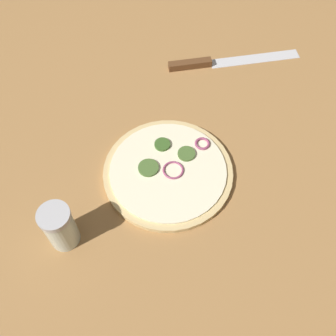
% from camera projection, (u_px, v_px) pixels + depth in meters
% --- Properties ---
extents(ground_plane, '(3.00, 3.00, 0.00)m').
position_uv_depth(ground_plane, '(168.00, 174.00, 0.82)').
color(ground_plane, '#9E703F').
extents(pizza, '(0.27, 0.27, 0.02)m').
position_uv_depth(pizza, '(168.00, 171.00, 0.81)').
color(pizza, '#D6B77A').
rests_on(pizza, ground_plane).
extents(knife, '(0.33, 0.13, 0.02)m').
position_uv_depth(knife, '(211.00, 62.00, 0.99)').
color(knife, silver).
rests_on(knife, ground_plane).
extents(spice_jar, '(0.06, 0.06, 0.10)m').
position_uv_depth(spice_jar, '(60.00, 227.00, 0.70)').
color(spice_jar, silver).
rests_on(spice_jar, ground_plane).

